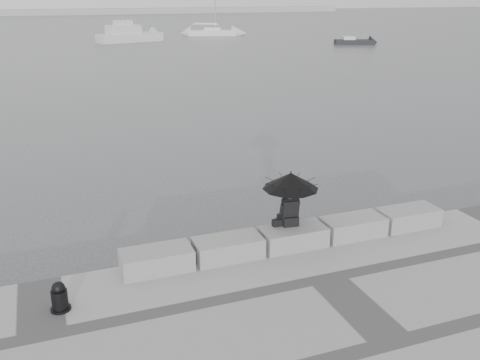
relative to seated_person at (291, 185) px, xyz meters
name	(u,v)px	position (x,y,z in m)	size (l,w,h in m)	color
ground	(285,256)	(0.01, 0.24, -2.04)	(360.00, 360.00, 0.00)	#3E4143
stone_block_far_left	(157,260)	(-3.39, -0.21, -1.29)	(1.60, 0.80, 0.50)	gray
stone_block_left	(228,248)	(-1.69, -0.21, -1.29)	(1.60, 0.80, 0.50)	gray
stone_block_centre	(293,237)	(0.01, -0.21, -1.29)	(1.60, 0.80, 0.50)	gray
stone_block_right	(353,227)	(1.71, -0.21, -1.29)	(1.60, 0.80, 0.50)	gray
stone_block_far_right	(408,217)	(3.41, -0.21, -1.29)	(1.60, 0.80, 0.50)	gray
seated_person	(291,185)	(0.00, 0.00, 0.00)	(1.37, 1.37, 1.39)	black
bag	(278,223)	(-0.31, 0.04, -0.95)	(0.26, 0.15, 0.17)	black
mooring_bollard	(60,298)	(-5.51, -1.12, -1.27)	(0.40, 0.40, 0.63)	black
distant_landmass	(19,12)	(-8.12, 154.76, -1.14)	(180.00, 8.00, 2.80)	#A0A3A5
sailboat_right	(213,32)	(20.45, 69.60, -1.51)	(7.59, 4.88, 12.90)	silver
motor_cruiser	(130,35)	(6.79, 63.32, -1.14)	(9.05, 5.01, 4.50)	silver
small_motorboat	(354,42)	(32.96, 49.56, -1.72)	(5.21, 3.12, 1.10)	black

